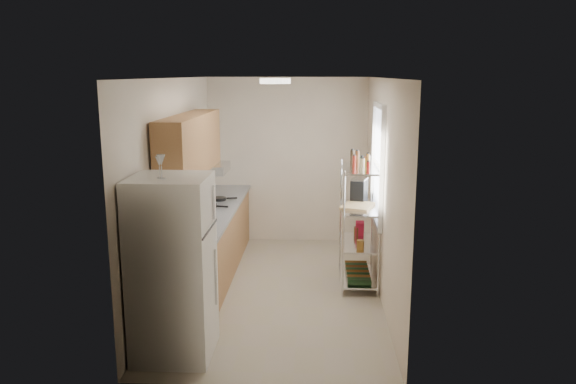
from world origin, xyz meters
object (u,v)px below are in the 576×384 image
frying_pan_large (207,206)px  espresso_machine (359,190)px  rice_cooker (200,207)px  refrigerator (173,268)px  cutting_board (358,206)px

frying_pan_large → espresso_machine: bearing=9.8°
rice_cooker → espresso_machine: (2.03, 0.33, 0.17)m
refrigerator → frying_pan_large: 2.29m
espresso_machine → cutting_board: bearing=-80.1°
cutting_board → frying_pan_large: bearing=170.1°
cutting_board → espresso_machine: espresso_machine is taller
rice_cooker → cutting_board: 1.99m
refrigerator → espresso_machine: bearing=50.0°
refrigerator → frying_pan_large: refrigerator is taller
espresso_machine → rice_cooker: bearing=-153.8°
refrigerator → rice_cooker: bearing=93.9°
refrigerator → cutting_board: size_ratio=3.83×
frying_pan_large → rice_cooker: bearing=-81.8°
frying_pan_large → espresso_machine: size_ratio=0.82×
frying_pan_large → espresso_machine: espresso_machine is taller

